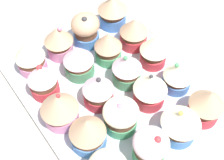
# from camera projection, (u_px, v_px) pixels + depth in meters

# --- Properties ---
(ground_plane) EXTENTS (1.80, 1.80, 0.03)m
(ground_plane) POSITION_uv_depth(u_px,v_px,m) (112.00, 97.00, 0.60)
(ground_plane) COLOR #B2A899
(baking_tray) EXTENTS (0.31, 0.38, 0.01)m
(baking_tray) POSITION_uv_depth(u_px,v_px,m) (112.00, 91.00, 0.59)
(baking_tray) COLOR silver
(baking_tray) RESTS_ON ground_plane
(cupcake_0) EXTENTS (0.07, 0.07, 0.08)m
(cupcake_0) POSITION_uv_depth(u_px,v_px,m) (113.00, 11.00, 0.66)
(cupcake_0) COLOR #477AC6
(cupcake_0) RESTS_ON baking_tray
(cupcake_1) EXTENTS (0.06, 0.06, 0.08)m
(cupcake_1) POSITION_uv_depth(u_px,v_px,m) (86.00, 29.00, 0.62)
(cupcake_1) COLOR #477AC6
(cupcake_1) RESTS_ON baking_tray
(cupcake_2) EXTENTS (0.06, 0.06, 0.08)m
(cupcake_2) POSITION_uv_depth(u_px,v_px,m) (59.00, 41.00, 0.60)
(cupcake_2) COLOR pink
(cupcake_2) RESTS_ON baking_tray
(cupcake_3) EXTENTS (0.06, 0.06, 0.08)m
(cupcake_3) POSITION_uv_depth(u_px,v_px,m) (30.00, 56.00, 0.58)
(cupcake_3) COLOR pink
(cupcake_3) RESTS_ON baking_tray
(cupcake_4) EXTENTS (0.06, 0.06, 0.07)m
(cupcake_4) POSITION_uv_depth(u_px,v_px,m) (134.00, 32.00, 0.62)
(cupcake_4) COLOR #D1333D
(cupcake_4) RESTS_ON baking_tray
(cupcake_5) EXTENTS (0.06, 0.06, 0.07)m
(cupcake_5) POSITION_uv_depth(u_px,v_px,m) (108.00, 47.00, 0.60)
(cupcake_5) COLOR #4C9E6B
(cupcake_5) RESTS_ON baking_tray
(cupcake_6) EXTENTS (0.06, 0.06, 0.07)m
(cupcake_6) POSITION_uv_depth(u_px,v_px,m) (78.00, 60.00, 0.58)
(cupcake_6) COLOR #4C9E6B
(cupcake_6) RESTS_ON baking_tray
(cupcake_7) EXTENTS (0.05, 0.05, 0.07)m
(cupcake_7) POSITION_uv_depth(u_px,v_px,m) (43.00, 81.00, 0.55)
(cupcake_7) COLOR #D1333D
(cupcake_7) RESTS_ON baking_tray
(cupcake_8) EXTENTS (0.06, 0.06, 0.07)m
(cupcake_8) POSITION_uv_depth(u_px,v_px,m) (154.00, 49.00, 0.59)
(cupcake_8) COLOR #D1333D
(cupcake_8) RESTS_ON baking_tray
(cupcake_9) EXTENTS (0.06, 0.06, 0.08)m
(cupcake_9) POSITION_uv_depth(u_px,v_px,m) (127.00, 69.00, 0.56)
(cupcake_9) COLOR #4C9E6B
(cupcake_9) RESTS_ON baking_tray
(cupcake_10) EXTENTS (0.06, 0.06, 0.07)m
(cupcake_10) POSITION_uv_depth(u_px,v_px,m) (98.00, 91.00, 0.54)
(cupcake_10) COLOR #D1333D
(cupcake_10) RESTS_ON baking_tray
(cupcake_11) EXTENTS (0.07, 0.07, 0.08)m
(cupcake_11) POSITION_uv_depth(u_px,v_px,m) (59.00, 107.00, 0.51)
(cupcake_11) COLOR pink
(cupcake_11) RESTS_ON baking_tray
(cupcake_12) EXTENTS (0.06, 0.06, 0.07)m
(cupcake_12) POSITION_uv_depth(u_px,v_px,m) (178.00, 76.00, 0.56)
(cupcake_12) COLOR #477AC6
(cupcake_12) RESTS_ON baking_tray
(cupcake_13) EXTENTS (0.06, 0.06, 0.07)m
(cupcake_13) POSITION_uv_depth(u_px,v_px,m) (150.00, 89.00, 0.54)
(cupcake_13) COLOR #D1333D
(cupcake_13) RESTS_ON baking_tray
(cupcake_14) EXTENTS (0.06, 0.06, 0.07)m
(cupcake_14) POSITION_uv_depth(u_px,v_px,m) (121.00, 116.00, 0.51)
(cupcake_14) COLOR #4C9E6B
(cupcake_14) RESTS_ON baking_tray
(cupcake_15) EXTENTS (0.06, 0.06, 0.07)m
(cupcake_15) POSITION_uv_depth(u_px,v_px,m) (88.00, 132.00, 0.49)
(cupcake_15) COLOR #477AC6
(cupcake_15) RESTS_ON baking_tray
(cupcake_16) EXTENTS (0.06, 0.06, 0.07)m
(cupcake_16) POSITION_uv_depth(u_px,v_px,m) (206.00, 105.00, 0.52)
(cupcake_16) COLOR #D1333D
(cupcake_16) RESTS_ON baking_tray
(cupcake_17) EXTENTS (0.07, 0.07, 0.07)m
(cupcake_17) POSITION_uv_depth(u_px,v_px,m) (180.00, 124.00, 0.50)
(cupcake_17) COLOR #477AC6
(cupcake_17) RESTS_ON baking_tray
(cupcake_18) EXTENTS (0.06, 0.06, 0.07)m
(cupcake_18) POSITION_uv_depth(u_px,v_px,m) (150.00, 147.00, 0.47)
(cupcake_18) COLOR #4C9E6B
(cupcake_18) RESTS_ON baking_tray
(napkin) EXTENTS (0.15, 0.13, 0.01)m
(napkin) POSITION_uv_depth(u_px,v_px,m) (167.00, 12.00, 0.73)
(napkin) COLOR white
(napkin) RESTS_ON ground_plane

